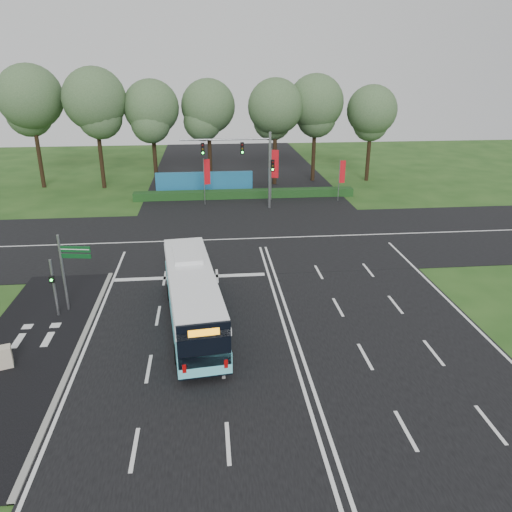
{
  "coord_description": "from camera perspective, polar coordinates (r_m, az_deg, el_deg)",
  "views": [
    {
      "loc": [
        -3.7,
        -24.24,
        12.8
      ],
      "look_at": [
        -1.1,
        2.0,
        2.5
      ],
      "focal_mm": 35.0,
      "sensor_mm": 36.0,
      "label": 1
    }
  ],
  "objects": [
    {
      "name": "utility_cabinet",
      "position": [
        25.25,
        -26.81,
        -10.31
      ],
      "size": [
        0.76,
        0.7,
        1.05
      ],
      "primitive_type": "cube",
      "rotation": [
        0.0,
        0.0,
        0.33
      ],
      "color": "beige",
      "rests_on": "ground"
    },
    {
      "name": "hedge",
      "position": [
        50.43,
        -1.29,
        7.09
      ],
      "size": [
        22.0,
        1.2,
        0.8
      ],
      "primitive_type": "cube",
      "color": "#153814",
      "rests_on": "ground"
    },
    {
      "name": "blue_hoarding",
      "position": [
        52.56,
        -5.91,
        8.36
      ],
      "size": [
        10.0,
        0.3,
        2.2
      ],
      "primitive_type": "cube",
      "color": "#1B6595",
      "rests_on": "ground"
    },
    {
      "name": "road_cross",
      "position": [
        38.6,
        0.15,
        2.01
      ],
      "size": [
        120.0,
        14.0,
        0.05
      ],
      "primitive_type": "cube",
      "color": "black",
      "rests_on": "ground"
    },
    {
      "name": "pedestrian_signal",
      "position": [
        28.34,
        -22.11,
        -3.22
      ],
      "size": [
        0.27,
        0.41,
        3.26
      ],
      "rotation": [
        0.0,
        0.0,
        0.06
      ],
      "color": "gray",
      "rests_on": "ground"
    },
    {
      "name": "banner_flag_right",
      "position": [
        49.46,
        9.76,
        9.21
      ],
      "size": [
        0.6,
        0.1,
        4.07
      ],
      "rotation": [
        0.0,
        0.0,
        0.08
      ],
      "color": "gray",
      "rests_on": "ground"
    },
    {
      "name": "road_main",
      "position": [
        27.65,
        2.69,
        -6.22
      ],
      "size": [
        20.0,
        120.0,
        0.04
      ],
      "primitive_type": "cube",
      "color": "black",
      "rests_on": "ground"
    },
    {
      "name": "bike_path",
      "position": [
        26.3,
        -24.77,
        -9.9
      ],
      "size": [
        5.0,
        18.0,
        0.06
      ],
      "primitive_type": "cube",
      "color": "black",
      "rests_on": "ground"
    },
    {
      "name": "banner_flag_left",
      "position": [
        47.69,
        -5.7,
        9.23
      ],
      "size": [
        0.61,
        0.29,
        4.42
      ],
      "rotation": [
        0.0,
        0.0,
        0.39
      ],
      "color": "gray",
      "rests_on": "ground"
    },
    {
      "name": "street_sign",
      "position": [
        28.31,
        -20.65,
        -0.92
      ],
      "size": [
        1.7,
        0.36,
        4.39
      ],
      "rotation": [
        0.0,
        0.0,
        -0.16
      ],
      "color": "gray",
      "rests_on": "ground"
    },
    {
      "name": "city_bus",
      "position": [
        25.79,
        -7.29,
        -4.61
      ],
      "size": [
        3.51,
        11.18,
        3.16
      ],
      "rotation": [
        0.0,
        0.0,
        0.11
      ],
      "color": "#67E0EF",
      "rests_on": "ground"
    },
    {
      "name": "kerb_strip",
      "position": [
        25.58,
        -19.63,
        -9.92
      ],
      "size": [
        0.25,
        18.0,
        0.12
      ],
      "primitive_type": "cube",
      "color": "gray",
      "rests_on": "ground"
    },
    {
      "name": "ground",
      "position": [
        27.66,
        2.69,
        -6.26
      ],
      "size": [
        120.0,
        120.0,
        0.0
      ],
      "primitive_type": "plane",
      "color": "#204517",
      "rests_on": "ground"
    },
    {
      "name": "banner_flag_mid",
      "position": [
        48.94,
        2.06,
        10.1
      ],
      "size": [
        0.72,
        0.28,
        5.06
      ],
      "rotation": [
        0.0,
        0.0,
        -0.31
      ],
      "color": "gray",
      "rests_on": "ground"
    },
    {
      "name": "traffic_light_gantry",
      "position": [
        45.64,
        -0.68,
        11.06
      ],
      "size": [
        8.41,
        0.28,
        7.0
      ],
      "color": "gray",
      "rests_on": "ground"
    },
    {
      "name": "eucalyptus_row",
      "position": [
        55.45,
        -7.26,
        16.89
      ],
      "size": [
        42.1,
        7.72,
        12.73
      ],
      "color": "black",
      "rests_on": "ground"
    }
  ]
}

